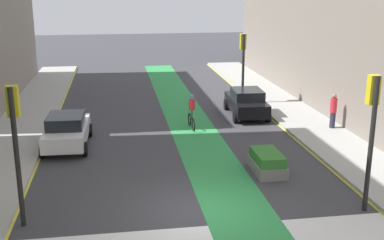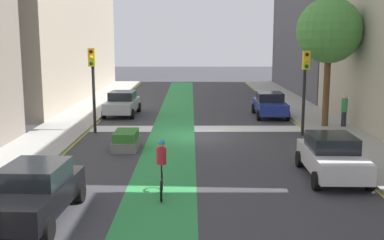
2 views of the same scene
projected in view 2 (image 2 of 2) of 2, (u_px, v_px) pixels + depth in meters
ground_plane at (197, 136)px, 24.99m from camera, size 120.00×120.00×0.00m
bike_lane_paint at (172, 136)px, 24.99m from camera, size 2.40×60.00×0.01m
crosswalk_band at (196, 129)px, 26.96m from camera, size 12.00×1.80×0.01m
sidewalk_left at (339, 134)px, 25.00m from camera, size 3.00×60.00×0.15m
curb_stripe_left at (310, 136)px, 25.01m from camera, size 0.16×60.00×0.01m
sidewalk_right at (54, 135)px, 24.96m from camera, size 3.00×60.00×0.15m
curb_stripe_right at (83, 136)px, 24.98m from camera, size 0.16×60.00×0.01m
traffic_signal_near_right at (93, 74)px, 25.13m from camera, size 0.35×0.52×4.56m
traffic_signal_near_left at (305, 77)px, 24.51m from camera, size 0.35×0.52×4.44m
car_silver_right_near at (122, 103)px, 31.55m from camera, size 2.16×4.27×1.57m
car_black_right_far at (34, 192)px, 13.46m from camera, size 2.19×4.28×1.57m
car_blue_left_near at (270, 104)px, 31.00m from camera, size 2.10×4.24×1.57m
car_white_left_far at (332, 156)px, 17.47m from camera, size 2.13×4.25×1.57m
cyclist_in_lane at (161, 166)px, 15.45m from camera, size 0.32×1.73×1.86m
pedestrian_sidewalk_left_a at (344, 110)px, 26.75m from camera, size 0.34×0.34×1.81m
street_tree_near at (329, 31)px, 26.17m from camera, size 3.61×3.61×7.14m
median_planter at (126, 141)px, 21.98m from camera, size 1.13×2.03×0.85m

